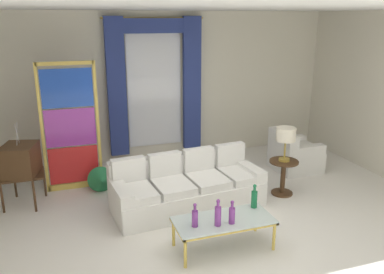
# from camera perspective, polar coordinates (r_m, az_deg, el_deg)

# --- Properties ---
(ground_plane) EXTENTS (16.00, 16.00, 0.00)m
(ground_plane) POSITION_cam_1_polar(r_m,az_deg,el_deg) (5.97, 3.51, -12.05)
(ground_plane) COLOR white
(wall_rear) EXTENTS (8.00, 0.12, 3.00)m
(wall_rear) POSITION_cam_1_polar(r_m,az_deg,el_deg) (8.25, -4.37, 7.17)
(wall_rear) COLOR silver
(wall_rear) RESTS_ON ground
(ceiling_slab) EXTENTS (8.00, 7.60, 0.04)m
(ceiling_slab) POSITION_cam_1_polar(r_m,az_deg,el_deg) (5.97, 1.02, 18.19)
(ceiling_slab) COLOR white
(curtained_window) EXTENTS (2.00, 0.17, 2.70)m
(curtained_window) POSITION_cam_1_polar(r_m,az_deg,el_deg) (8.01, -5.32, 8.60)
(curtained_window) COLOR white
(curtained_window) RESTS_ON ground
(couch_white_long) EXTENTS (2.41, 1.13, 0.86)m
(couch_white_long) POSITION_cam_1_polar(r_m,az_deg,el_deg) (6.31, -0.86, -7.22)
(couch_white_long) COLOR white
(couch_white_long) RESTS_ON ground
(coffee_table) EXTENTS (1.27, 0.58, 0.41)m
(coffee_table) POSITION_cam_1_polar(r_m,az_deg,el_deg) (5.20, 4.56, -12.05)
(coffee_table) COLOR silver
(coffee_table) RESTS_ON ground
(bottle_blue_decanter) EXTENTS (0.08, 0.08, 0.35)m
(bottle_blue_decanter) POSITION_cam_1_polar(r_m,az_deg,el_deg) (4.97, 3.73, -11.08)
(bottle_blue_decanter) COLOR #753384
(bottle_blue_decanter) RESTS_ON coffee_table
(bottle_crystal_tall) EXTENTS (0.08, 0.08, 0.31)m
(bottle_crystal_tall) POSITION_cam_1_polar(r_m,az_deg,el_deg) (4.95, 0.42, -11.44)
(bottle_crystal_tall) COLOR #753384
(bottle_crystal_tall) RESTS_ON coffee_table
(bottle_amber_squat) EXTENTS (0.08, 0.08, 0.31)m
(bottle_amber_squat) POSITION_cam_1_polar(r_m,az_deg,el_deg) (5.04, 5.75, -10.97)
(bottle_amber_squat) COLOR #753384
(bottle_amber_squat) RESTS_ON coffee_table
(bottle_ruby_flask) EXTENTS (0.08, 0.08, 0.34)m
(bottle_ruby_flask) POSITION_cam_1_polar(r_m,az_deg,el_deg) (5.47, 8.92, -8.65)
(bottle_ruby_flask) COLOR #196B3D
(bottle_ruby_flask) RESTS_ON coffee_table
(vintage_tv) EXTENTS (0.64, 0.70, 1.35)m
(vintage_tv) POSITION_cam_1_polar(r_m,az_deg,el_deg) (6.74, -23.40, -3.22)
(vintage_tv) COLOR #472D19
(vintage_tv) RESTS_ON ground
(armchair_white) EXTENTS (0.82, 0.82, 0.80)m
(armchair_white) POSITION_cam_1_polar(r_m,az_deg,el_deg) (7.99, 14.32, -2.62)
(armchair_white) COLOR white
(armchair_white) RESTS_ON ground
(stained_glass_divider) EXTENTS (0.95, 0.05, 2.20)m
(stained_glass_divider) POSITION_cam_1_polar(r_m,az_deg,el_deg) (6.98, -16.99, 0.97)
(stained_glass_divider) COLOR gold
(stained_glass_divider) RESTS_ON ground
(peacock_figurine) EXTENTS (0.44, 0.60, 0.50)m
(peacock_figurine) POSITION_cam_1_polar(r_m,az_deg,el_deg) (6.94, -12.90, -6.14)
(peacock_figurine) COLOR beige
(peacock_figurine) RESTS_ON ground
(round_side_table) EXTENTS (0.48, 0.48, 0.59)m
(round_side_table) POSITION_cam_1_polar(r_m,az_deg,el_deg) (6.85, 12.94, -5.22)
(round_side_table) COLOR #472D19
(round_side_table) RESTS_ON ground
(table_lamp_brass) EXTENTS (0.32, 0.32, 0.57)m
(table_lamp_brass) POSITION_cam_1_polar(r_m,az_deg,el_deg) (6.63, 13.32, 0.18)
(table_lamp_brass) COLOR #B29338
(table_lamp_brass) RESTS_ON round_side_table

